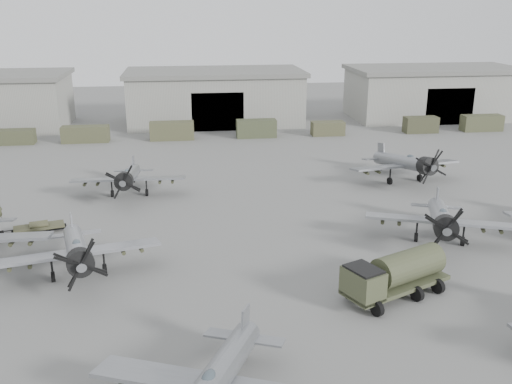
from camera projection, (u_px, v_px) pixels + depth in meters
ground at (273, 306)px, 37.60m from camera, size 220.00×220.00×0.00m
hangar_center at (215, 96)px, 94.59m from camera, size 29.00×14.80×8.70m
hangar_right at (433, 92)px, 99.22m from camera, size 29.00×14.80×8.70m
support_truck_1 at (11, 137)px, 80.75m from camera, size 6.38×2.20×2.08m
support_truck_2 at (86, 134)px, 81.96m from camera, size 6.66×2.20×2.33m
support_truck_3 at (172, 131)px, 83.42m from camera, size 6.40×2.20×2.64m
support_truck_4 at (256, 128)px, 84.94m from camera, size 5.90×2.20×2.63m
support_truck_5 at (328, 128)px, 86.35m from camera, size 4.94×2.20×2.07m
support_truck_6 at (421, 125)px, 88.09m from camera, size 5.12×2.20×2.45m
support_truck_7 at (482, 123)px, 89.30m from camera, size 6.36×2.20×2.48m
aircraft_near_1 at (213, 384)px, 26.33m from camera, size 11.99×10.85×4.87m
aircraft_mid_1 at (77, 250)px, 40.74m from camera, size 12.06×10.86×4.80m
aircraft_mid_2 at (442, 219)px, 46.61m from camera, size 12.18×10.99×4.92m
aircraft_far_0 at (128, 177)px, 58.28m from camera, size 11.63×10.46×4.67m
aircraft_far_1 at (407, 163)px, 62.71m from camera, size 12.75×11.48×5.06m
fuel_tanker at (395, 273)px, 38.29m from camera, size 8.29×5.81×3.06m
tug_trailer at (7, 230)px, 48.64m from camera, size 7.36×3.26×1.46m
ground_crew at (0, 211)px, 52.41m from camera, size 0.50×0.65×1.60m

